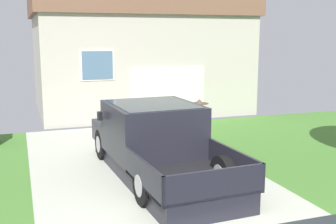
# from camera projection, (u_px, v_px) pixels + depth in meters

# --- Properties ---
(pickup_truck) EXTENTS (2.36, 5.54, 1.67)m
(pickup_truck) POSITION_uv_depth(u_px,v_px,m) (154.00, 142.00, 10.20)
(pickup_truck) COLOR black
(pickup_truck) RESTS_ON ground
(person_with_hat) EXTENTS (0.49, 0.49, 1.63)m
(person_with_hat) POSITION_uv_depth(u_px,v_px,m) (199.00, 126.00, 11.22)
(person_with_hat) COLOR #333842
(person_with_hat) RESTS_ON ground
(handbag) EXTENTS (0.39, 0.21, 0.43)m
(handbag) POSITION_uv_depth(u_px,v_px,m) (200.00, 157.00, 11.12)
(handbag) COLOR tan
(handbag) RESTS_ON ground
(house_with_garage) EXTENTS (8.92, 6.84, 5.24)m
(house_with_garage) POSITION_uv_depth(u_px,v_px,m) (136.00, 50.00, 18.95)
(house_with_garage) COLOR #B5AFA0
(house_with_garage) RESTS_ON ground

